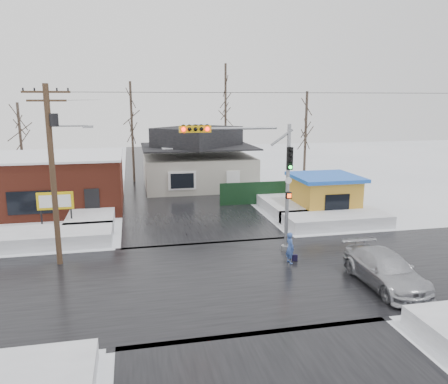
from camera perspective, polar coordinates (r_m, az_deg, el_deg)
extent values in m
plane|color=white|center=(21.02, 0.42, -11.12)|extent=(120.00, 120.00, 0.00)
cube|color=black|center=(21.02, 0.42, -11.09)|extent=(10.00, 120.00, 0.02)
cube|color=black|center=(21.02, 0.42, -11.09)|extent=(120.00, 10.00, 0.02)
cube|color=white|center=(27.46, -21.71, -5.49)|extent=(7.00, 3.00, 0.80)
cube|color=white|center=(30.08, 14.44, -3.52)|extent=(7.00, 3.00, 0.80)
cube|color=white|center=(31.98, -16.74, -2.73)|extent=(3.00, 8.00, 0.80)
cube|color=white|center=(33.76, 7.64, -1.55)|extent=(3.00, 8.00, 0.80)
cylinder|color=gray|center=(23.83, 8.29, 0.37)|extent=(0.20, 0.20, 7.00)
cylinder|color=gray|center=(24.72, 8.05, -7.26)|extent=(0.50, 0.50, 0.30)
cylinder|color=gray|center=(22.52, 1.29, 8.30)|extent=(4.60, 0.14, 0.14)
cube|color=gold|center=(22.15, -3.80, 8.21)|extent=(1.60, 0.28, 0.35)
sphere|color=#FF0C0C|center=(21.91, -5.31, 8.15)|extent=(0.20, 0.20, 0.20)
sphere|color=#FF0C0C|center=(22.09, -2.19, 8.22)|extent=(0.20, 0.20, 0.20)
cube|color=black|center=(23.37, 8.58, 4.36)|extent=(0.30, 0.22, 1.20)
sphere|color=#0CE533|center=(23.30, 8.67, 3.22)|extent=(0.18, 0.18, 0.18)
cube|color=black|center=(23.71, 8.43, -0.44)|extent=(0.30, 0.20, 0.35)
cylinder|color=#382619|center=(23.00, -21.44, 1.77)|extent=(0.28, 0.28, 9.00)
cube|color=#382619|center=(22.70, -22.24, 12.01)|extent=(2.20, 0.10, 0.10)
cube|color=#382619|center=(22.69, -22.16, 11.00)|extent=(1.80, 0.10, 0.10)
cylinder|color=black|center=(22.67, -21.35, 8.78)|extent=(0.44, 0.44, 0.60)
cylinder|color=gray|center=(22.59, -19.66, 8.13)|extent=(1.80, 0.08, 0.08)
cube|color=gray|center=(22.50, -17.35, 8.14)|extent=(0.50, 0.22, 0.12)
cube|color=maroon|center=(36.08, -22.75, 1.08)|extent=(12.00, 8.00, 4.00)
cube|color=white|center=(35.78, -23.02, 4.30)|extent=(12.20, 8.20, 0.15)
cube|color=black|center=(32.33, -23.93, -1.28)|extent=(3.00, 0.08, 1.60)
cube|color=black|center=(31.80, -16.82, -1.52)|extent=(1.00, 0.08, 2.20)
cylinder|color=black|center=(29.86, -22.72, -3.21)|extent=(0.10, 0.10, 1.80)
cylinder|color=black|center=(29.57, -19.29, -3.09)|extent=(0.10, 0.10, 1.80)
cube|color=gold|center=(29.45, -21.18, -1.08)|extent=(2.20, 0.18, 1.10)
cube|color=white|center=(29.34, -21.21, -1.13)|extent=(1.90, 0.02, 0.80)
cube|color=#B6B3A4|center=(41.89, -3.41, 2.71)|extent=(10.00, 8.00, 3.00)
cube|color=black|center=(41.57, -3.45, 5.97)|extent=(10.40, 8.40, 0.12)
pyramid|color=black|center=(41.48, -3.47, 7.29)|extent=(9.00, 7.00, 1.80)
cube|color=maroon|center=(43.04, 0.58, 7.54)|extent=(0.70, 0.70, 1.40)
cube|color=white|center=(37.69, -5.48, 1.47)|extent=(2.40, 0.12, 1.60)
cube|color=gold|center=(32.70, 12.99, -0.59)|extent=(4.00, 4.00, 2.60)
cube|color=blue|center=(32.42, 13.11, 1.92)|extent=(4.60, 4.60, 0.25)
cube|color=black|center=(30.92, 14.57, -1.38)|extent=(1.80, 0.06, 1.20)
cube|color=black|center=(35.34, 5.82, -0.07)|extent=(8.00, 0.12, 1.80)
cylinder|color=#332821|center=(44.99, -11.90, 7.61)|extent=(0.24, 0.24, 10.00)
cylinder|color=#332821|center=(48.02, 0.20, 9.32)|extent=(0.24, 0.24, 12.00)
cylinder|color=#332821|center=(42.27, 10.58, 6.71)|extent=(0.24, 0.24, 9.00)
cylinder|color=#332821|center=(44.19, -24.95, 5.37)|extent=(0.24, 0.24, 8.00)
imported|color=#3958A1|center=(22.71, 8.61, -7.26)|extent=(0.47, 0.64, 1.63)
imported|color=#ABACB2|center=(21.19, 20.32, -9.53)|extent=(2.10, 5.14, 1.49)
cube|color=black|center=(23.21, 9.22, -8.53)|extent=(0.30, 0.18, 0.35)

